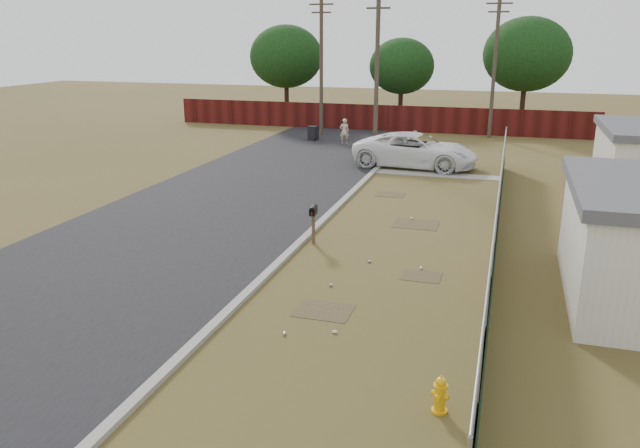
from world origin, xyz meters
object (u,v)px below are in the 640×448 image
(mailbox, at_px, (313,214))
(trash_bin, at_px, (313,133))
(pedestrian, at_px, (344,131))
(fire_hydrant, at_px, (440,395))
(pickup_truck, at_px, (416,150))

(mailbox, height_order, trash_bin, mailbox)
(trash_bin, bearing_deg, pedestrian, -20.82)
(fire_hydrant, height_order, pickup_truck, pickup_truck)
(pedestrian, distance_m, trash_bin, 2.49)
(pedestrian, bearing_deg, trash_bin, -41.92)
(fire_hydrant, distance_m, pedestrian, 28.71)
(fire_hydrant, bearing_deg, pickup_truck, 99.73)
(pedestrian, relative_size, trash_bin, 1.74)
(fire_hydrant, height_order, pedestrian, pedestrian)
(fire_hydrant, bearing_deg, pedestrian, 108.19)
(pickup_truck, xyz_separation_m, trash_bin, (-7.56, 6.53, -0.40))
(pickup_truck, relative_size, trash_bin, 6.86)
(mailbox, bearing_deg, pedestrian, 101.74)
(mailbox, relative_size, pickup_truck, 0.21)
(fire_hydrant, xyz_separation_m, pedestrian, (-8.96, 27.28, 0.45))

